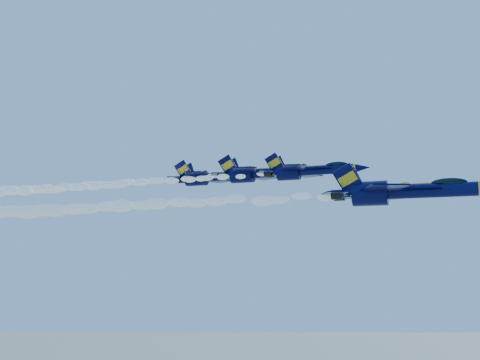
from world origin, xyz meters
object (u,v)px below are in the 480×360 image
(jet_lead, at_px, (404,191))
(jet_second, at_px, (309,170))
(jet_fourth, at_px, (214,177))
(jet_third, at_px, (263,173))

(jet_lead, height_order, jet_second, jet_second)
(jet_second, xyz_separation_m, jet_fourth, (-21.22, 14.14, 2.21))
(jet_lead, relative_size, jet_second, 1.29)
(jet_third, xyz_separation_m, jet_fourth, (-11.32, 5.83, 0.78))
(jet_third, bearing_deg, jet_lead, -35.76)
(jet_lead, distance_m, jet_fourth, 42.05)
(jet_lead, height_order, jet_third, jet_third)
(jet_second, height_order, jet_third, jet_third)
(jet_lead, bearing_deg, jet_fourth, 146.84)
(jet_lead, distance_m, jet_second, 16.64)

